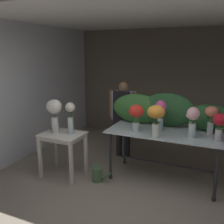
{
  "coord_description": "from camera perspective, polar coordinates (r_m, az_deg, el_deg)",
  "views": [
    {
      "loc": [
        1.2,
        -2.41,
        2.13
      ],
      "look_at": [
        -0.44,
        1.26,
        1.18
      ],
      "focal_mm": 40.63,
      "sensor_mm": 36.0,
      "label": 1
    }
  ],
  "objects": [
    {
      "name": "ground_plane",
      "position": [
        5.02,
        8.1,
        -12.01
      ],
      "size": [
        8.69,
        8.69,
        0.0
      ],
      "primitive_type": "plane",
      "color": "gray"
    },
    {
      "name": "wall_back",
      "position": [
        6.52,
        13.34,
        6.04
      ],
      "size": [
        5.03,
        0.12,
        2.7
      ],
      "primitive_type": "cube",
      "color": "#706656",
      "rests_on": "ground"
    },
    {
      "name": "wall_left",
      "position": [
        5.8,
        -16.15,
        5.02
      ],
      "size": [
        0.12,
        4.07,
        2.7
      ],
      "primitive_type": "cube",
      "color": "silver",
      "rests_on": "ground"
    },
    {
      "name": "ceiling_slab",
      "position": [
        4.59,
        9.29,
        21.02
      ],
      "size": [
        5.15,
        4.07,
        0.12
      ],
      "primitive_type": "cube",
      "color": "silver",
      "rests_on": "wall_back"
    },
    {
      "name": "display_table_glass",
      "position": [
        4.31,
        11.77,
        -6.07
      ],
      "size": [
        1.87,
        0.87,
        0.87
      ],
      "color": "silver",
      "rests_on": "ground"
    },
    {
      "name": "side_table_white",
      "position": [
        4.49,
        -11.06,
        -6.12
      ],
      "size": [
        0.71,
        0.56,
        0.77
      ],
      "color": "silver",
      "rests_on": "ground"
    },
    {
      "name": "florist",
      "position": [
        5.12,
        2.58,
        0.14
      ],
      "size": [
        0.61,
        0.24,
        1.58
      ],
      "color": "#232328",
      "rests_on": "ground"
    },
    {
      "name": "foliage_backdrop",
      "position": [
        4.51,
        12.22,
        0.13
      ],
      "size": [
        2.11,
        0.3,
        0.59
      ],
      "color": "#387033",
      "rests_on": "display_table_glass"
    },
    {
      "name": "vase_scarlet_carnations",
      "position": [
        4.15,
        5.44,
        -0.44
      ],
      "size": [
        0.25,
        0.25,
        0.44
      ],
      "color": "silver",
      "rests_on": "display_table_glass"
    },
    {
      "name": "vase_sunset_ranunculus",
      "position": [
        3.87,
        9.87,
        -0.9
      ],
      "size": [
        0.27,
        0.27,
        0.5
      ],
      "color": "silver",
      "rests_on": "display_table_glass"
    },
    {
      "name": "vase_crimson_hydrangea",
      "position": [
        3.98,
        23.12,
        -2.46
      ],
      "size": [
        0.22,
        0.2,
        0.42
      ],
      "color": "silver",
      "rests_on": "display_table_glass"
    },
    {
      "name": "vase_fuchsia_anemones",
      "position": [
        4.2,
        10.89,
        -0.08
      ],
      "size": [
        0.18,
        0.18,
        0.51
      ],
      "color": "silver",
      "rests_on": "display_table_glass"
    },
    {
      "name": "vase_blush_dahlias",
      "position": [
        4.01,
        17.72,
        -1.6
      ],
      "size": [
        0.2,
        0.19,
        0.47
      ],
      "color": "silver",
      "rests_on": "display_table_glass"
    },
    {
      "name": "vase_coral_lilies",
      "position": [
        4.25,
        21.44,
        -0.91
      ],
      "size": [
        0.2,
        0.2,
        0.46
      ],
      "color": "silver",
      "rests_on": "display_table_glass"
    },
    {
      "name": "vase_white_roses_tall",
      "position": [
        4.44,
        -12.88,
        0.13
      ],
      "size": [
        0.28,
        0.26,
        0.58
      ],
      "color": "silver",
      "rests_on": "side_table_white"
    },
    {
      "name": "vase_cream_lisianthus_tall",
      "position": [
        4.33,
        -9.3,
        -0.92
      ],
      "size": [
        0.17,
        0.16,
        0.54
      ],
      "color": "silver",
      "rests_on": "side_table_white"
    },
    {
      "name": "watering_can",
      "position": [
        4.42,
        -3.3,
        -13.72
      ],
      "size": [
        0.35,
        0.18,
        0.34
      ],
      "color": "#4C704C",
      "rests_on": "ground"
    }
  ]
}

